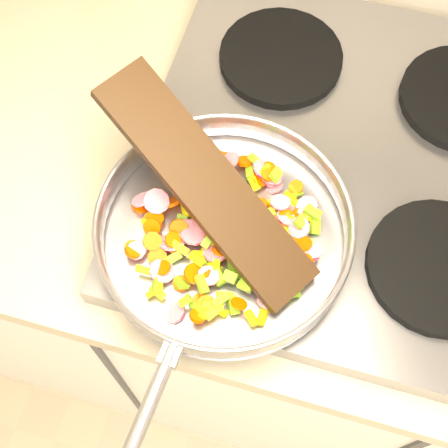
# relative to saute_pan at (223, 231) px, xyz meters

# --- Properties ---
(cooktop) EXTENTS (0.60, 0.60, 0.04)m
(cooktop) POSITION_rel_saute_pan_xyz_m (0.14, 0.18, -0.06)
(cooktop) COLOR #939399
(cooktop) RESTS_ON counter_top
(grate_fl) EXTENTS (0.19, 0.19, 0.02)m
(grate_fl) POSITION_rel_saute_pan_xyz_m (-0.00, 0.04, -0.04)
(grate_fl) COLOR black
(grate_fl) RESTS_ON cooktop
(grate_fr) EXTENTS (0.19, 0.19, 0.02)m
(grate_fr) POSITION_rel_saute_pan_xyz_m (0.28, 0.04, -0.04)
(grate_fr) COLOR black
(grate_fr) RESTS_ON cooktop
(grate_bl) EXTENTS (0.19, 0.19, 0.02)m
(grate_bl) POSITION_rel_saute_pan_xyz_m (-0.00, 0.32, -0.04)
(grate_bl) COLOR black
(grate_bl) RESTS_ON cooktop
(saute_pan) EXTENTS (0.36, 0.53, 0.05)m
(saute_pan) POSITION_rel_saute_pan_xyz_m (0.00, 0.00, 0.00)
(saute_pan) COLOR #9E9EA5
(saute_pan) RESTS_ON grate_fl
(vegetable_heap) EXTENTS (0.27, 0.26, 0.04)m
(vegetable_heap) POSITION_rel_saute_pan_xyz_m (0.00, 0.01, -0.01)
(vegetable_heap) COLOR #E94800
(vegetable_heap) RESTS_ON saute_pan
(wooden_spatula) EXTENTS (0.32, 0.24, 0.13)m
(wooden_spatula) POSITION_rel_saute_pan_xyz_m (-0.03, 0.03, 0.05)
(wooden_spatula) COLOR black
(wooden_spatula) RESTS_ON saute_pan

